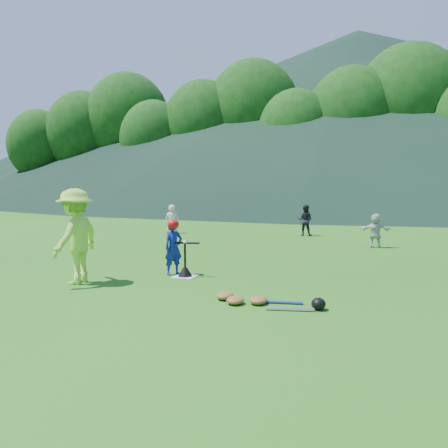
# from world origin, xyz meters

# --- Properties ---
(ground) EXTENTS (120.00, 120.00, 0.00)m
(ground) POSITION_xyz_m (0.00, 0.00, 0.00)
(ground) COLOR #246216
(ground) RESTS_ON ground
(home_plate) EXTENTS (0.45, 0.45, 0.02)m
(home_plate) POSITION_xyz_m (0.00, 0.00, 0.01)
(home_plate) COLOR silver
(home_plate) RESTS_ON ground
(baseball) EXTENTS (0.08, 0.08, 0.08)m
(baseball) POSITION_xyz_m (0.00, 0.00, 0.74)
(baseball) COLOR white
(baseball) RESTS_ON batting_tee
(batter_child) EXTENTS (0.47, 0.50, 1.16)m
(batter_child) POSITION_xyz_m (-0.33, 0.15, 0.58)
(batter_child) COLOR navy
(batter_child) RESTS_ON ground
(adult_coach) EXTENTS (0.72, 1.21, 1.84)m
(adult_coach) POSITION_xyz_m (-1.77, -1.20, 0.92)
(adult_coach) COLOR #A5E142
(adult_coach) RESTS_ON ground
(fielder_a) EXTENTS (0.66, 0.55, 1.14)m
(fielder_a) POSITION_xyz_m (-3.94, 7.60, 0.57)
(fielder_a) COLOR silver
(fielder_a) RESTS_ON ground
(fielder_b) EXTENTS (0.60, 0.48, 1.17)m
(fielder_b) POSITION_xyz_m (1.23, 8.42, 0.59)
(fielder_b) COLOR black
(fielder_b) RESTS_ON ground
(fielder_d) EXTENTS (1.01, 0.44, 1.05)m
(fielder_d) POSITION_xyz_m (3.75, 5.87, 0.53)
(fielder_d) COLOR silver
(fielder_d) RESTS_ON ground
(batting_tee) EXTENTS (0.30, 0.30, 0.68)m
(batting_tee) POSITION_xyz_m (0.00, 0.00, 0.13)
(batting_tee) COLOR black
(batting_tee) RESTS_ON home_plate
(batter_gear) EXTENTS (0.73, 0.26, 0.52)m
(batter_gear) POSITION_xyz_m (-0.31, 0.14, 1.05)
(batter_gear) COLOR red
(batter_gear) RESTS_ON ground
(equipment_pile) EXTENTS (1.80, 0.59, 0.19)m
(equipment_pile) POSITION_xyz_m (1.96, -1.55, 0.07)
(equipment_pile) COLOR olive
(equipment_pile) RESTS_ON ground
(outfield_fence) EXTENTS (70.07, 0.08, 1.33)m
(outfield_fence) POSITION_xyz_m (0.00, 28.00, 0.70)
(outfield_fence) COLOR gray
(outfield_fence) RESTS_ON ground
(tree_line) EXTENTS (70.04, 11.40, 14.82)m
(tree_line) POSITION_xyz_m (0.20, 33.83, 8.21)
(tree_line) COLOR #382314
(tree_line) RESTS_ON ground
(distant_hills) EXTENTS (155.00, 140.00, 32.00)m
(distant_hills) POSITION_xyz_m (-7.63, 81.81, 14.98)
(distant_hills) COLOR black
(distant_hills) RESTS_ON ground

